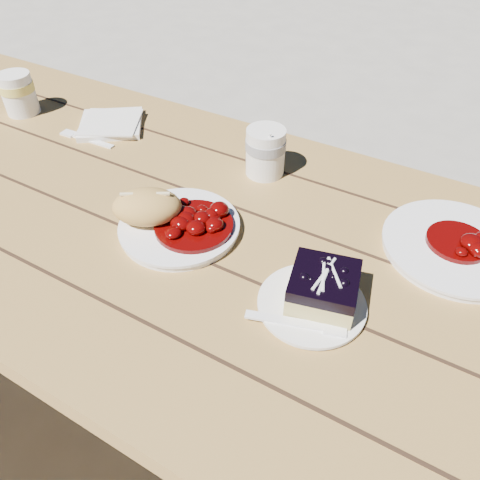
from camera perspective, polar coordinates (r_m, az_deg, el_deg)
The scene contains 14 objects.
ground at distance 1.54m, azimuth -7.18°, elevation -18.39°, with size 60.00×60.00×0.00m, color #9D988E.
picnic_table at distance 1.07m, azimuth -9.83°, elevation -2.61°, with size 2.00×1.55×0.75m.
main_plate at distance 0.89m, azimuth -7.37°, elevation 1.55°, with size 0.22×0.22×0.02m, color white.
goulash_stew at distance 0.86m, azimuth -5.72°, elevation 2.56°, with size 0.15×0.15×0.04m, color #520302, non-canonical shape.
bread_roll at distance 0.88m, azimuth -11.27°, elevation 4.00°, with size 0.13×0.09×0.07m, color tan.
dessert_plate at distance 0.76m, azimuth 8.71°, elevation -7.81°, with size 0.17×0.17×0.01m, color white.
blueberry_cake at distance 0.74m, azimuth 10.14°, elevation -5.65°, with size 0.12×0.12×0.06m.
fork_dessert at distance 0.73m, azimuth 5.56°, elevation -9.76°, with size 0.03×0.16×0.01m, color white, non-canonical shape.
coffee_cup at distance 1.02m, azimuth 3.12°, elevation 10.67°, with size 0.08×0.08×0.10m, color white.
napkin_stack at distance 1.26m, azimuth -15.46°, elevation 13.47°, with size 0.15×0.15×0.01m, color white.
fork_table at distance 1.21m, azimuth -17.59°, elevation 11.47°, with size 0.03×0.16×0.01m, color white, non-canonical shape.
second_plate at distance 0.93m, azimuth 24.76°, elevation -0.80°, with size 0.25×0.25×0.02m, color white.
second_stew at distance 0.91m, azimuth 25.27°, elevation 0.54°, with size 0.11×0.11×0.04m, color #520302, non-canonical shape.
second_cup at distance 1.39m, azimuth -25.39°, elevation 15.82°, with size 0.08×0.08×0.10m, color white.
Camera 1 is at (0.53, -0.56, 1.33)m, focal length 35.00 mm.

